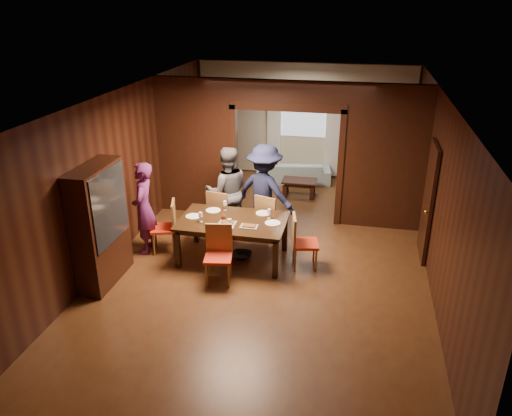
% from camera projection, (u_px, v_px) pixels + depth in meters
% --- Properties ---
extents(floor, '(9.00, 9.00, 0.00)m').
position_uv_depth(floor, '(271.00, 253.00, 9.25)').
color(floor, '#4F2916').
rests_on(floor, ground).
extents(ceiling, '(5.50, 9.00, 0.02)m').
position_uv_depth(ceiling, '(274.00, 95.00, 8.11)').
color(ceiling, silver).
rests_on(ceiling, room_walls).
extents(room_walls, '(5.52, 9.01, 2.90)m').
position_uv_depth(room_walls, '(289.00, 146.00, 10.35)').
color(room_walls, black).
rests_on(room_walls, floor).
extents(person_purple, '(0.51, 0.68, 1.71)m').
position_uv_depth(person_purple, '(144.00, 208.00, 9.00)').
color(person_purple, '#60215C').
rests_on(person_purple, floor).
extents(person_grey, '(1.05, 0.94, 1.78)m').
position_uv_depth(person_grey, '(227.00, 191.00, 9.68)').
color(person_grey, '#4C4E53').
rests_on(person_grey, floor).
extents(person_navy, '(1.37, 1.07, 1.87)m').
position_uv_depth(person_navy, '(265.00, 192.00, 9.53)').
color(person_navy, '#151A36').
rests_on(person_navy, floor).
extents(sofa, '(1.94, 1.01, 0.54)m').
position_uv_depth(sofa, '(293.00, 172.00, 12.63)').
color(sofa, '#9ABBCA').
rests_on(sofa, floor).
extents(serving_bowl, '(0.37, 0.37, 0.09)m').
position_uv_depth(serving_bowl, '(241.00, 217.00, 8.76)').
color(serving_bowl, black).
rests_on(serving_bowl, dining_table).
extents(dining_table, '(1.88, 1.17, 0.76)m').
position_uv_depth(dining_table, '(233.00, 239.00, 8.91)').
color(dining_table, black).
rests_on(dining_table, floor).
extents(coffee_table, '(0.80, 0.50, 0.40)m').
position_uv_depth(coffee_table, '(299.00, 188.00, 11.77)').
color(coffee_table, black).
rests_on(coffee_table, floor).
extents(chair_left, '(0.55, 0.55, 0.97)m').
position_uv_depth(chair_left, '(163.00, 227.00, 9.15)').
color(chair_left, red).
rests_on(chair_left, floor).
extents(chair_right, '(0.52, 0.52, 0.97)m').
position_uv_depth(chair_right, '(305.00, 242.00, 8.59)').
color(chair_right, red).
rests_on(chair_right, floor).
extents(chair_far_l, '(0.52, 0.52, 0.97)m').
position_uv_depth(chair_far_l, '(222.00, 212.00, 9.77)').
color(chair_far_l, orange).
rests_on(chair_far_l, floor).
extents(chair_far_r, '(0.56, 0.56, 0.97)m').
position_uv_depth(chair_far_r, '(270.00, 217.00, 9.55)').
color(chair_far_r, '#DC5614').
rests_on(chair_far_r, floor).
extents(chair_near, '(0.51, 0.51, 0.97)m').
position_uv_depth(chair_near, '(218.00, 256.00, 8.13)').
color(chair_near, red).
rests_on(chair_near, floor).
extents(hutch, '(0.40, 1.20, 2.00)m').
position_uv_depth(hutch, '(100.00, 225.00, 7.99)').
color(hutch, black).
rests_on(hutch, floor).
extents(door_right, '(0.06, 0.90, 2.10)m').
position_uv_depth(door_right, '(428.00, 202.00, 8.77)').
color(door_right, black).
rests_on(door_right, floor).
extents(window_far, '(1.20, 0.03, 1.30)m').
position_uv_depth(window_far, '(304.00, 111.00, 12.57)').
color(window_far, silver).
rests_on(window_far, back_wall).
extents(curtain_left, '(0.35, 0.06, 2.40)m').
position_uv_depth(curtain_left, '(274.00, 127.00, 12.86)').
color(curtain_left, white).
rests_on(curtain_left, back_wall).
extents(curtain_right, '(0.35, 0.06, 2.40)m').
position_uv_depth(curtain_right, '(333.00, 130.00, 12.57)').
color(curtain_right, white).
rests_on(curtain_right, back_wall).
extents(plate_left, '(0.27, 0.27, 0.01)m').
position_uv_depth(plate_left, '(193.00, 216.00, 8.89)').
color(plate_left, white).
rests_on(plate_left, dining_table).
extents(plate_far_l, '(0.27, 0.27, 0.01)m').
position_uv_depth(plate_far_l, '(213.00, 210.00, 9.14)').
color(plate_far_l, white).
rests_on(plate_far_l, dining_table).
extents(plate_far_r, '(0.27, 0.27, 0.01)m').
position_uv_depth(plate_far_r, '(263.00, 213.00, 9.02)').
color(plate_far_r, white).
rests_on(plate_far_r, dining_table).
extents(plate_right, '(0.27, 0.27, 0.01)m').
position_uv_depth(plate_right, '(273.00, 223.00, 8.63)').
color(plate_right, white).
rests_on(plate_right, dining_table).
extents(plate_near, '(0.27, 0.27, 0.01)m').
position_uv_depth(plate_near, '(226.00, 227.00, 8.47)').
color(plate_near, silver).
rests_on(plate_near, dining_table).
extents(platter_a, '(0.30, 0.20, 0.04)m').
position_uv_depth(platter_a, '(227.00, 222.00, 8.63)').
color(platter_a, gray).
rests_on(platter_a, dining_table).
extents(platter_b, '(0.30, 0.20, 0.04)m').
position_uv_depth(platter_b, '(249.00, 226.00, 8.49)').
color(platter_b, gray).
rests_on(platter_b, dining_table).
extents(wineglass_left, '(0.08, 0.08, 0.18)m').
position_uv_depth(wineglass_left, '(201.00, 217.00, 8.66)').
color(wineglass_left, silver).
rests_on(wineglass_left, dining_table).
extents(wineglass_far, '(0.08, 0.08, 0.18)m').
position_uv_depth(wineglass_far, '(225.00, 206.00, 9.13)').
color(wineglass_far, silver).
rests_on(wineglass_far, dining_table).
extents(wineglass_right, '(0.08, 0.08, 0.18)m').
position_uv_depth(wineglass_right, '(269.00, 214.00, 8.79)').
color(wineglass_right, silver).
rests_on(wineglass_right, dining_table).
extents(tumbler, '(0.07, 0.07, 0.14)m').
position_uv_depth(tumbler, '(230.00, 223.00, 8.49)').
color(tumbler, white).
rests_on(tumbler, dining_table).
extents(condiment_jar, '(0.08, 0.08, 0.11)m').
position_uv_depth(condiment_jar, '(224.00, 218.00, 8.72)').
color(condiment_jar, '#4E2312').
rests_on(condiment_jar, dining_table).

